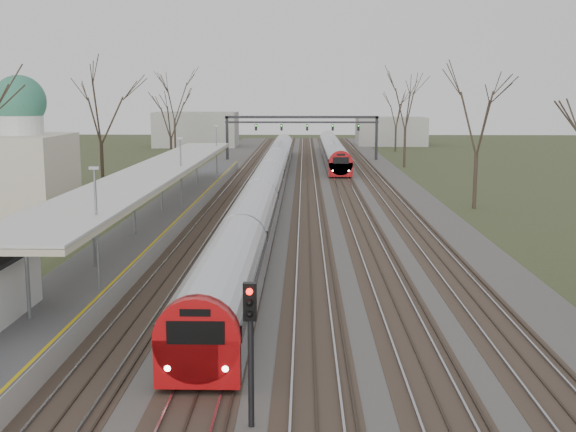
# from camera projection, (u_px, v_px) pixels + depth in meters

# --- Properties ---
(track_bed) EXTENTS (24.00, 160.00, 0.22)m
(track_bed) POSITION_uv_depth(u_px,v_px,m) (300.00, 187.00, 69.81)
(track_bed) COLOR #474442
(track_bed) RESTS_ON ground
(platform) EXTENTS (3.50, 69.00, 1.00)m
(platform) POSITION_uv_depth(u_px,v_px,m) (172.00, 211.00, 52.70)
(platform) COLOR #9E9B93
(platform) RESTS_ON ground
(canopy) EXTENTS (4.10, 50.00, 3.11)m
(canopy) POSITION_uv_depth(u_px,v_px,m) (158.00, 171.00, 47.68)
(canopy) COLOR slate
(canopy) RESTS_ON platform
(dome_building) EXTENTS (10.00, 8.00, 10.30)m
(dome_building) POSITION_uv_depth(u_px,v_px,m) (0.00, 166.00, 52.94)
(dome_building) COLOR beige
(dome_building) RESTS_ON ground
(signal_gantry) EXTENTS (21.00, 0.59, 6.08)m
(signal_gantry) POSITION_uv_depth(u_px,v_px,m) (302.00, 124.00, 98.58)
(signal_gantry) COLOR black
(signal_gantry) RESTS_ON ground
(tree_west_far) EXTENTS (5.50, 5.50, 11.33)m
(tree_west_far) POSITION_uv_depth(u_px,v_px,m) (100.00, 105.00, 61.98)
(tree_west_far) COLOR #2D231C
(tree_west_far) RESTS_ON ground
(tree_east_far) EXTENTS (5.00, 5.00, 10.30)m
(tree_east_far) POSITION_uv_depth(u_px,v_px,m) (478.00, 116.00, 55.49)
(tree_east_far) COLOR #2D231C
(tree_east_far) RESTS_ON ground
(train_near) EXTENTS (2.62, 90.21, 3.05)m
(train_near) POSITION_uv_depth(u_px,v_px,m) (270.00, 178.00, 65.28)
(train_near) COLOR #B5B7C0
(train_near) RESTS_ON ground
(train_far) EXTENTS (2.62, 45.21, 3.05)m
(train_far) POSITION_uv_depth(u_px,v_px,m) (333.00, 150.00, 98.34)
(train_far) COLOR #B5B7C0
(train_far) RESTS_ON ground
(signal_post) EXTENTS (0.35, 0.45, 4.10)m
(signal_post) POSITION_uv_depth(u_px,v_px,m) (250.00, 333.00, 18.79)
(signal_post) COLOR black
(signal_post) RESTS_ON ground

